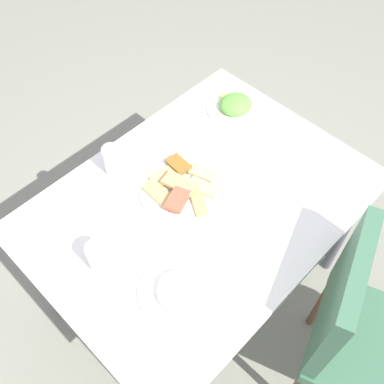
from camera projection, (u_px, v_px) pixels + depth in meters
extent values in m
plane|color=gray|center=(198.00, 287.00, 2.16)|extent=(6.00, 6.00, 0.00)
cube|color=white|center=(200.00, 203.00, 1.58)|extent=(1.18, 0.87, 0.02)
cylinder|color=#43454D|center=(218.00, 139.00, 2.25)|extent=(0.04, 0.04, 0.70)
cylinder|color=#43454D|center=(42.00, 277.00, 1.81)|extent=(0.04, 0.04, 0.70)
cylinder|color=#43454D|center=(345.00, 229.00, 1.95)|extent=(0.04, 0.04, 0.70)
cube|color=#3B664B|center=(374.00, 348.00, 1.56)|extent=(0.54, 0.54, 0.06)
cube|color=#3B664B|center=(340.00, 297.00, 1.39)|extent=(0.39, 0.18, 0.46)
cylinder|color=brown|center=(320.00, 304.00, 1.89)|extent=(0.03, 0.03, 0.41)
cylinder|color=white|center=(180.00, 190.00, 1.60)|extent=(0.29, 0.29, 0.01)
cube|color=#E4A765|center=(180.00, 184.00, 1.57)|extent=(0.09, 0.13, 0.02)
cube|color=#DCB87A|center=(203.00, 173.00, 1.62)|extent=(0.08, 0.11, 0.02)
cube|color=tan|center=(164.00, 177.00, 1.62)|extent=(0.12, 0.09, 0.01)
cube|color=#D6C27A|center=(204.00, 188.00, 1.58)|extent=(0.08, 0.12, 0.01)
cube|color=#DA593E|center=(177.00, 200.00, 1.53)|extent=(0.11, 0.09, 0.02)
cube|color=olive|center=(179.00, 164.00, 1.63)|extent=(0.06, 0.09, 0.01)
cube|color=tan|center=(199.00, 203.00, 1.55)|extent=(0.10, 0.12, 0.01)
cube|color=tan|center=(159.00, 194.00, 1.57)|extent=(0.06, 0.13, 0.01)
cylinder|color=white|center=(176.00, 292.00, 1.37)|extent=(0.24, 0.24, 0.01)
ellipsoid|color=white|center=(176.00, 290.00, 1.35)|extent=(0.18, 0.17, 0.05)
cylinder|color=white|center=(235.00, 108.00, 1.84)|extent=(0.24, 0.24, 0.01)
ellipsoid|color=#62AD41|center=(236.00, 104.00, 1.82)|extent=(0.15, 0.14, 0.06)
sphere|color=#E5E74B|center=(225.00, 97.00, 1.85)|extent=(0.03, 0.03, 0.03)
cylinder|color=silver|center=(113.00, 160.00, 1.60)|extent=(0.08, 0.08, 0.12)
cylinder|color=silver|center=(99.00, 256.00, 1.39)|extent=(0.08, 0.08, 0.11)
cube|color=white|center=(241.00, 158.00, 1.69)|extent=(0.17, 0.17, 0.00)
cube|color=silver|center=(238.00, 155.00, 1.69)|extent=(0.18, 0.05, 0.00)
cube|color=silver|center=(245.00, 160.00, 1.68)|extent=(0.17, 0.04, 0.00)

